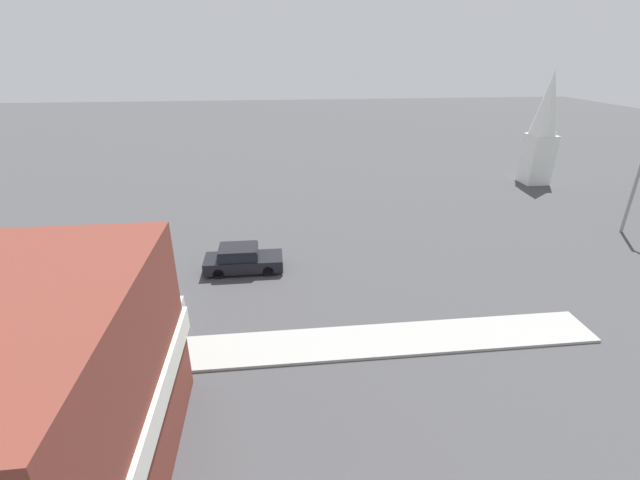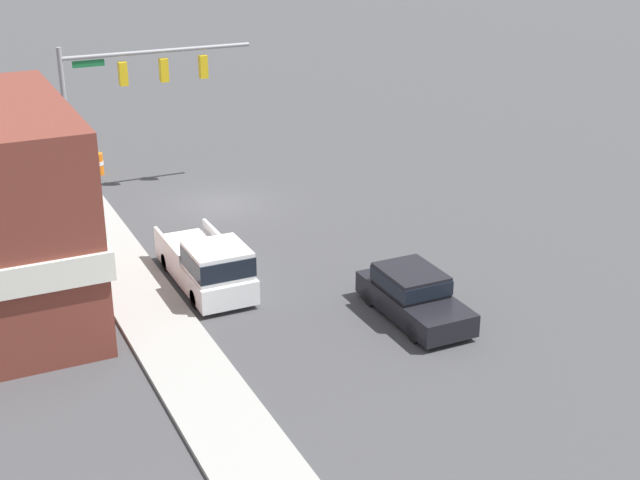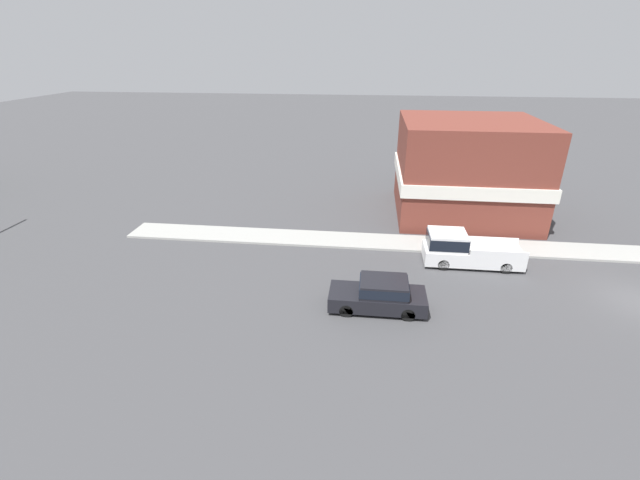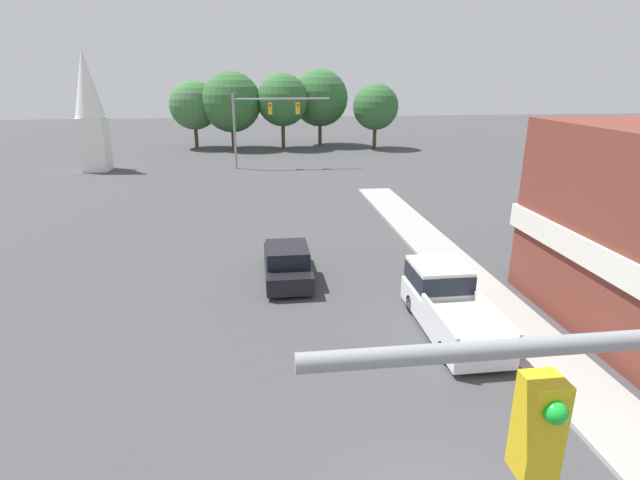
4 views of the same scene
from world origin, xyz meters
name	(u,v)px [view 2 (image 2 of 4)]	position (x,y,z in m)	size (l,w,h in m)	color
ground_plane	(219,205)	(0.00, 0.00, 0.00)	(200.00, 200.00, 0.00)	#424244
sidewalk_curb	(91,223)	(5.70, 0.00, 0.07)	(2.40, 60.00, 0.14)	#9E9E99
near_signal_assembly	(132,82)	(2.66, -3.60, 5.09)	(8.79, 0.49, 6.85)	gray
car_lead	(413,293)	(-2.11, 13.15, 0.83)	(1.93, 4.69, 1.60)	black
pickup_truck_parked	(209,265)	(3.28, 8.30, 0.97)	(2.04, 5.59, 1.98)	black
construction_barrel	(98,164)	(3.90, -6.75, 0.54)	(0.57, 0.57, 1.07)	orange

